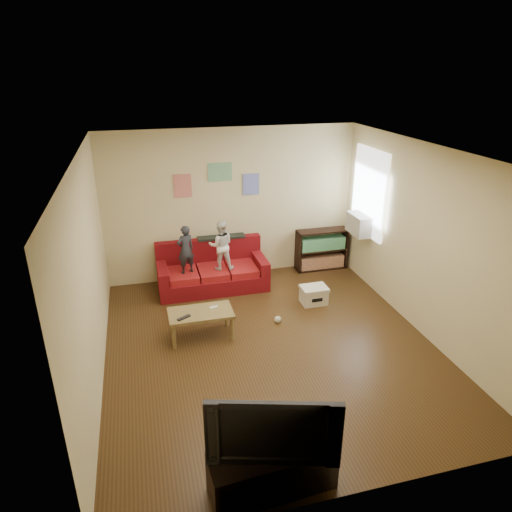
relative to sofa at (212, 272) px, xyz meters
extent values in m
cube|color=#432B13|center=(0.47, -2.06, -0.28)|extent=(4.50, 5.00, 0.01)
cube|color=white|center=(0.47, -2.06, 2.43)|extent=(4.50, 5.00, 0.01)
cube|color=beige|center=(0.47, 0.44, 1.07)|extent=(4.50, 0.01, 2.70)
cube|color=beige|center=(0.47, -4.57, 1.07)|extent=(4.50, 0.01, 2.70)
cube|color=beige|center=(-1.78, -2.06, 1.07)|extent=(0.01, 5.00, 2.70)
cube|color=beige|center=(2.73, -2.06, 1.07)|extent=(0.01, 5.00, 2.70)
cube|color=maroon|center=(0.00, -0.06, -0.14)|extent=(1.88, 0.85, 0.28)
cube|color=maroon|center=(0.00, 0.27, 0.26)|extent=(1.88, 0.17, 0.52)
cube|color=maroon|center=(-0.86, -0.06, 0.12)|extent=(0.17, 0.85, 0.24)
cube|color=maroon|center=(0.86, -0.06, 0.12)|extent=(0.17, 0.85, 0.24)
cube|color=maroon|center=(-0.52, -0.13, 0.06)|extent=(0.49, 0.64, 0.11)
cube|color=maroon|center=(0.00, -0.13, 0.06)|extent=(0.49, 0.64, 0.11)
cube|color=maroon|center=(0.51, -0.13, 0.06)|extent=(0.49, 0.64, 0.11)
cube|color=black|center=(0.23, 0.27, 0.53)|extent=(0.85, 0.21, 0.04)
imported|color=#25282F|center=(-0.45, -0.16, 0.54)|extent=(0.35, 0.29, 0.84)
imported|color=white|center=(0.15, -0.16, 0.55)|extent=(0.46, 0.38, 0.87)
cube|color=olive|center=(-0.43, -1.58, 0.11)|extent=(0.91, 0.50, 0.05)
cylinder|color=olive|center=(-0.84, -1.78, -0.10)|extent=(0.05, 0.05, 0.37)
cylinder|color=olive|center=(-0.02, -1.78, -0.10)|extent=(0.05, 0.05, 0.37)
cylinder|color=olive|center=(-0.84, -1.37, -0.10)|extent=(0.05, 0.05, 0.37)
cylinder|color=olive|center=(-0.02, -1.37, -0.10)|extent=(0.05, 0.05, 0.37)
cube|color=black|center=(-0.68, -1.70, 0.14)|extent=(0.20, 0.14, 0.02)
cube|color=white|center=(-0.23, -1.53, 0.15)|extent=(0.13, 0.07, 0.03)
cube|color=black|center=(1.69, 0.24, 0.11)|extent=(0.03, 0.29, 0.78)
cube|color=black|center=(2.64, 0.24, 0.11)|extent=(0.03, 0.29, 0.78)
cube|color=black|center=(2.16, 0.24, -0.26)|extent=(0.98, 0.29, 0.03)
cube|color=black|center=(2.16, 0.24, 0.49)|extent=(0.98, 0.29, 0.03)
cube|color=black|center=(2.16, 0.24, 0.11)|extent=(0.92, 0.29, 0.02)
cube|color=#8C5B3F|center=(2.16, 0.24, -0.13)|extent=(0.86, 0.25, 0.24)
cube|color=#3F8C59|center=(2.16, 0.24, 0.24)|extent=(0.86, 0.25, 0.24)
cube|color=white|center=(2.69, -0.41, 1.36)|extent=(0.04, 1.08, 1.48)
cube|color=#B7B2A3|center=(2.57, -0.41, 0.80)|extent=(0.28, 0.55, 0.35)
cube|color=#D87266|center=(-0.38, 0.42, 1.47)|extent=(0.30, 0.01, 0.40)
cube|color=#72B27F|center=(0.27, 0.42, 1.67)|extent=(0.42, 0.01, 0.32)
cube|color=#727FCC|center=(0.82, 0.42, 1.42)|extent=(0.30, 0.01, 0.38)
cube|color=#EFE4C2|center=(1.52, -1.05, -0.16)|extent=(0.41, 0.31, 0.24)
cube|color=#EFE4C2|center=(1.52, -1.05, -0.01)|extent=(0.43, 0.33, 0.05)
cube|color=black|center=(1.52, -1.20, -0.15)|extent=(0.18, 0.00, 0.06)
cube|color=black|center=(-0.17, -4.31, -0.06)|extent=(1.19, 0.46, 0.44)
imported|color=black|center=(-0.17, -4.31, 0.50)|extent=(1.17, 0.47, 0.67)
sphere|color=beige|center=(0.76, -1.49, -0.23)|extent=(0.13, 0.13, 0.11)
camera|label=1|loc=(-1.10, -7.26, 3.40)|focal=32.00mm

